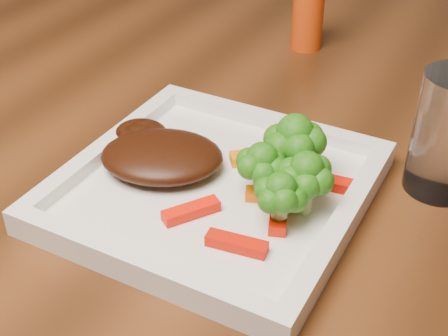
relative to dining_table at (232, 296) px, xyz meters
The scene contains 14 objects.
dining_table is the anchor object (origin of this frame).
plate 0.44m from the dining_table, 67.20° to the right, with size 0.27×0.27×0.01m, color white.
steak 0.45m from the dining_table, 82.16° to the right, with size 0.12×0.09×0.03m, color #381608.
broccoli_0 0.48m from the dining_table, 48.11° to the right, with size 0.07×0.07×0.07m, color #116510, non-canonical shape.
broccoli_1 0.50m from the dining_table, 49.20° to the right, with size 0.06×0.06×0.06m, color #216B11, non-canonical shape.
broccoli_2 0.50m from the dining_table, 54.74° to the right, with size 0.05×0.05×0.06m, color #286911, non-canonical shape.
broccoli_3 0.48m from the dining_table, 56.79° to the right, with size 0.05×0.05×0.06m, color #137717, non-canonical shape.
carrot_0 0.50m from the dining_table, 62.21° to the right, with size 0.05×0.01×0.01m, color red.
carrot_2 0.48m from the dining_table, 70.61° to the right, with size 0.05×0.01×0.01m, color #F21403.
carrot_3 0.46m from the dining_table, 39.64° to the right, with size 0.06×0.02×0.01m, color red.
carrot_4 0.43m from the dining_table, 54.12° to the right, with size 0.06×0.02×0.01m, color orange.
carrot_5 0.48m from the dining_table, 54.23° to the right, with size 0.06×0.02×0.01m, color red.
carrot_6 0.46m from the dining_table, 54.30° to the right, with size 0.05×0.01×0.01m, color #EF6403.
spice_shaker 0.45m from the dining_table, 77.66° to the left, with size 0.04×0.04×0.09m, color #CB3C0B.
Camera 1 is at (0.37, -0.54, 1.11)m, focal length 50.00 mm.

